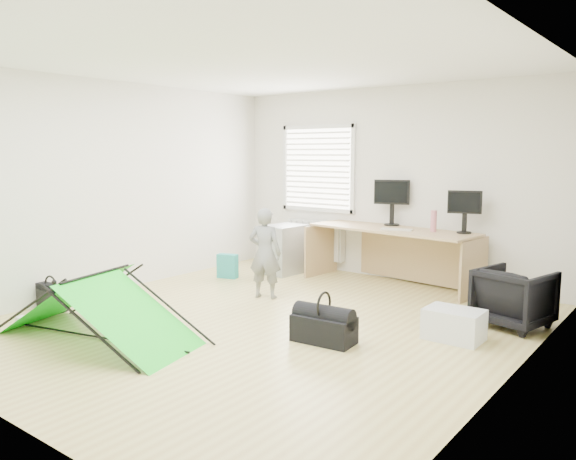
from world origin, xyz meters
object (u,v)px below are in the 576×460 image
Objects in this scene: filing_cabinet at (285,249)px; laptop_bag at (51,297)px; monitor_left at (392,209)px; duffel_bag at (324,329)px; person at (265,253)px; kite at (98,307)px; monitor_right at (465,218)px; thermos at (434,221)px; office_chair at (514,298)px; storage_crate at (454,324)px; desk at (391,257)px.

filing_cabinet is 1.78× the size of laptop_bag.
duffel_bag is (0.71, -2.75, -0.89)m from monitor_left.
person is 2.21m from kite.
filing_cabinet is 1.74× the size of monitor_right.
duffel_bag is (-0.00, -2.51, -0.79)m from thermos.
filing_cabinet is 0.64× the size of person.
laptop_bag is (-0.89, -3.21, -0.21)m from filing_cabinet.
duffel_bag is (-1.28, -1.61, -0.18)m from office_chair.
duffel_bag is (-0.95, -0.83, -0.02)m from storage_crate.
duffel_bag is (3.09, 0.98, -0.02)m from laptop_bag.
monitor_left reaches higher than filing_cabinet.
kite is at bearing -15.86° from laptop_bag.
laptop_bag reaches higher than storage_crate.
office_chair is 1.66× the size of laptop_bag.
thermos reaches higher than kite.
duffel_bag is (-0.37, -2.60, -0.85)m from monitor_right.
desk is 5.56× the size of monitor_right.
desk is 8.33× the size of thermos.
thermos is at bearing -21.54° from office_chair.
desk is 0.78m from thermos.
office_chair is at bearing -35.19° from thermos.
kite is at bearing -101.45° from desk.
kite is at bearing 56.59° from office_chair.
monitor_right reaches higher than thermos.
monitor_right reaches higher than duffel_bag.
laptop_bag is at bearing -167.08° from duffel_bag.
desk is 1.65m from filing_cabinet.
monitor_left is 1.20× the size of laptop_bag.
desk is 4.32× the size of storage_crate.
kite is at bearing -142.80° from storage_crate.
duffel_bag is at bearing 13.06° from laptop_bag.
kite is at bearing -115.39° from thermos.
storage_crate is (2.73, 2.08, -0.17)m from kite.
filing_cabinet is at bearing 83.32° from kite.
laptop_bag is (-1.59, -1.92, -0.41)m from person.
monitor_left is (1.49, 0.52, 0.66)m from filing_cabinet.
desk is at bearing -141.47° from person.
monitor_right is (0.94, 0.13, 0.59)m from desk.
monitor_right is 0.70× the size of duffel_bag.
kite reaches higher than office_chair.
person reaches higher than duffel_bag.
monitor_left reaches higher than monitor_right.
monitor_right reaches higher than person.
thermos reaches higher than storage_crate.
monitor_right is at bearing -26.26° from monitor_left.
desk reaches higher than kite.
storage_crate is at bearing 23.64° from kite.
thermos reaches higher than desk.
storage_crate is at bearing 80.58° from office_chair.
monitor_right is 1.51m from office_chair.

